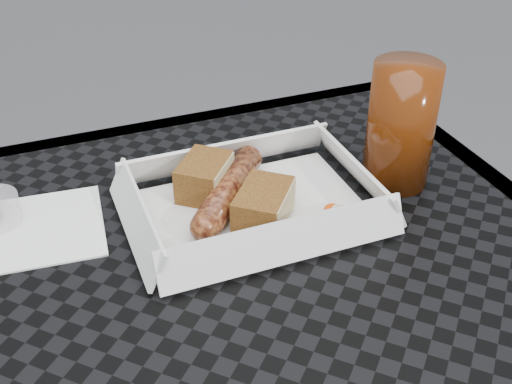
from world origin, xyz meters
The scene contains 7 objects.
food_tray centered at (0.12, 0.17, 0.75)m, with size 0.22×0.15×0.00m, color white.
bratwurst centered at (0.10, 0.19, 0.76)m, with size 0.11×0.13×0.03m.
bread_near centered at (0.08, 0.21, 0.77)m, with size 0.06×0.04×0.04m, color brown.
bread_far centered at (0.12, 0.15, 0.77)m, with size 0.07×0.05×0.03m, color brown.
veg_garnish centered at (0.19, 0.11, 0.75)m, with size 0.03×0.03×0.00m.
napkin centered at (-0.09, 0.22, 0.75)m, with size 0.12×0.12×0.00m, color white.
drink_glass centered at (0.28, 0.17, 0.81)m, with size 0.07×0.07×0.13m, color #4D1D06.
Camera 1 is at (-0.08, -0.32, 1.13)m, focal length 45.00 mm.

